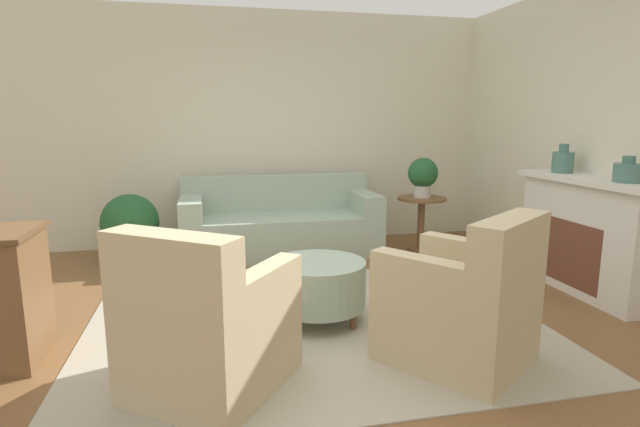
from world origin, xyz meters
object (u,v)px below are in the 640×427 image
(side_table, at_px, (421,214))
(potted_plant_floor, at_px, (130,224))
(ottoman_table, at_px, (318,283))
(vase_mantel_far, at_px, (628,172))
(potted_plant_on_side_table, at_px, (423,175))
(armchair_left, at_px, (206,329))
(couch, at_px, (280,225))
(vase_mantel_near, at_px, (563,161))
(armchair_right, at_px, (465,307))

(side_table, height_order, potted_plant_floor, potted_plant_floor)
(ottoman_table, height_order, vase_mantel_far, vase_mantel_far)
(potted_plant_on_side_table, bearing_deg, armchair_left, -132.72)
(couch, height_order, vase_mantel_near, vase_mantel_near)
(side_table, distance_m, potted_plant_on_side_table, 0.46)
(couch, bearing_deg, ottoman_table, -90.11)
(ottoman_table, xyz_separation_m, vase_mantel_far, (2.45, -0.23, 0.81))
(armchair_left, relative_size, side_table, 1.74)
(armchair_right, height_order, vase_mantel_near, vase_mantel_near)
(potted_plant_on_side_table, xyz_separation_m, potted_plant_floor, (-3.25, 0.13, -0.46))
(ottoman_table, relative_size, potted_plant_on_side_table, 1.58)
(armchair_right, xyz_separation_m, potted_plant_floor, (-2.37, 2.79, 0.06))
(couch, relative_size, vase_mantel_far, 10.58)
(armchair_right, relative_size, vase_mantel_far, 5.26)
(potted_plant_floor, bearing_deg, couch, 3.67)
(couch, bearing_deg, armchair_left, -105.92)
(armchair_left, relative_size, ottoman_table, 1.52)
(vase_mantel_far, bearing_deg, potted_plant_floor, 151.80)
(armchair_right, distance_m, potted_plant_floor, 3.66)
(armchair_left, height_order, vase_mantel_near, vase_mantel_near)
(side_table, relative_size, vase_mantel_near, 2.35)
(couch, xyz_separation_m, potted_plant_floor, (-1.61, -0.10, 0.11))
(armchair_left, xyz_separation_m, side_table, (2.46, 2.66, 0.06))
(side_table, xyz_separation_m, vase_mantel_near, (0.81, -1.30, 0.70))
(side_table, bearing_deg, potted_plant_floor, 177.70)
(vase_mantel_near, height_order, vase_mantel_far, vase_mantel_near)
(vase_mantel_near, xyz_separation_m, vase_mantel_far, (0.00, -0.75, -0.02))
(vase_mantel_near, distance_m, potted_plant_on_side_table, 1.55)
(ottoman_table, bearing_deg, armchair_right, -48.17)
(armchair_right, distance_m, vase_mantel_far, 1.95)
(potted_plant_floor, bearing_deg, armchair_left, -74.23)
(couch, bearing_deg, potted_plant_floor, -176.33)
(potted_plant_on_side_table, height_order, potted_plant_floor, potted_plant_on_side_table)
(potted_plant_on_side_table, bearing_deg, potted_plant_floor, 177.70)
(vase_mantel_far, relative_size, potted_plant_on_side_table, 0.46)
(couch, xyz_separation_m, potted_plant_on_side_table, (1.63, -0.23, 0.57))
(couch, xyz_separation_m, armchair_left, (-0.83, -2.90, 0.05))
(armchair_left, relative_size, vase_mantel_far, 5.26)
(armchair_right, relative_size, vase_mantel_near, 4.09)
(couch, xyz_separation_m, vase_mantel_near, (2.44, -1.53, 0.82))
(couch, height_order, ottoman_table, couch)
(side_table, bearing_deg, vase_mantel_near, -57.95)
(armchair_right, bearing_deg, potted_plant_floor, 130.27)
(armchair_right, distance_m, potted_plant_on_side_table, 2.85)
(vase_mantel_far, height_order, potted_plant_on_side_table, vase_mantel_far)
(vase_mantel_far, bearing_deg, potted_plant_on_side_table, 111.64)
(armchair_left, height_order, potted_plant_on_side_table, potted_plant_on_side_table)
(armchair_right, relative_size, potted_plant_on_side_table, 2.40)
(vase_mantel_far, distance_m, potted_plant_on_side_table, 2.21)
(potted_plant_floor, bearing_deg, ottoman_table, -50.43)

